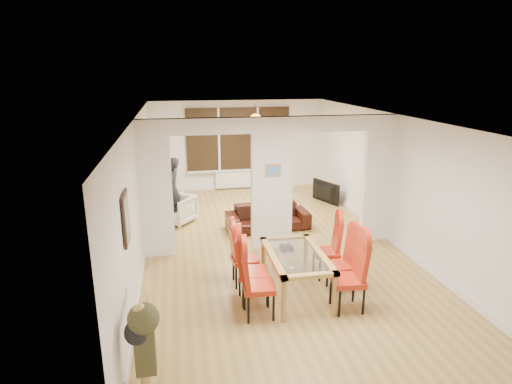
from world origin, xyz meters
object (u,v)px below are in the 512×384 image
object	(u,v)px
dining_chair_rb	(341,262)
dining_table	(296,274)
dining_chair_la	(259,281)
sofa	(268,217)
armchair	(176,209)
coffee_table	(274,206)
person	(172,190)
bowl	(269,201)
television	(323,192)
bottle	(271,195)
dining_chair_ra	(348,275)
dining_chair_lb	(253,268)
dining_chair_rc	(327,248)
dining_chair_lc	(245,255)

from	to	relation	value
dining_chair_rb	dining_table	bearing A→B (deg)	173.96
dining_chair_la	sofa	xyz separation A→B (m)	(0.88, 3.44, -0.28)
dining_chair_la	sofa	size ratio (longest dim) A/B	0.60
armchair	coffee_table	bearing A→B (deg)	49.41
dining_chair_la	dining_table	bearing A→B (deg)	38.69
dining_chair_rb	person	size ratio (longest dim) A/B	0.67
sofa	bowl	distance (m)	1.20
television	bottle	distance (m)	1.54
dining_chair_ra	armchair	world-z (taller)	dining_chair_ra
sofa	armchair	size ratio (longest dim) A/B	2.55
bottle	television	bearing A→B (deg)	12.59
coffee_table	bowl	bearing A→B (deg)	-153.69
dining_chair_lb	coffee_table	world-z (taller)	dining_chair_lb
bottle	person	bearing A→B (deg)	-170.61
dining_chair_lb	person	bearing A→B (deg)	116.98
dining_chair_la	sofa	bearing A→B (deg)	79.59
dining_chair_ra	dining_chair_rb	size ratio (longest dim) A/B	1.10
dining_chair_rc	television	size ratio (longest dim) A/B	1.05
dining_chair_la	dining_chair_rb	distance (m)	1.51
person	dining_chair_rc	bearing A→B (deg)	52.16
dining_chair_rb	television	xyz separation A→B (m)	(1.30, 4.58, -0.22)
dining_chair_ra	bottle	world-z (taller)	dining_chair_ra
dining_chair_rb	dining_chair_lb	bearing A→B (deg)	176.41
dining_chair_rc	dining_chair_lb	bearing A→B (deg)	-147.84
dining_chair_la	dining_chair_rc	world-z (taller)	dining_chair_la
dining_table	person	world-z (taller)	person
dining_chair_la	bowl	distance (m)	4.75
person	television	xyz separation A→B (m)	(3.93, 0.74, -0.47)
armchair	bottle	distance (m)	2.42
dining_table	armchair	xyz separation A→B (m)	(-1.81, 3.70, -0.03)
dining_chair_rb	sofa	xyz separation A→B (m)	(-0.56, 2.97, -0.24)
dining_chair_lb	dining_chair_lc	xyz separation A→B (m)	(-0.04, 0.57, -0.04)
armchair	television	distance (m)	3.96
dining_chair_ra	television	world-z (taller)	dining_chair_ra
dining_chair_lb	dining_chair_ra	xyz separation A→B (m)	(1.32, -0.50, 0.00)
dining_chair_ra	coffee_table	world-z (taller)	dining_chair_ra
dining_chair_lb	bottle	distance (m)	4.48
dining_chair_ra	coffee_table	distance (m)	4.76
dining_chair_lc	dining_chair_ra	size ratio (longest dim) A/B	0.92
coffee_table	sofa	bearing A→B (deg)	-109.21
dining_chair_ra	sofa	size ratio (longest dim) A/B	0.61
dining_chair_rc	armchair	size ratio (longest dim) A/B	1.44
dining_table	dining_chair_ra	xyz separation A→B (m)	(0.63, -0.55, 0.20)
person	coffee_table	distance (m)	2.60
dining_chair_lc	dining_chair_ra	distance (m)	1.73
dining_chair_ra	dining_chair_rc	distance (m)	1.08
dining_chair_rc	person	xyz separation A→B (m)	(-2.57, 3.32, 0.24)
television	dining_chair_rc	bearing A→B (deg)	138.65
dining_chair_la	dining_chair_ra	xyz separation A→B (m)	(1.31, -0.08, 0.01)
dining_chair_rc	dining_chair_la	bearing A→B (deg)	-134.64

